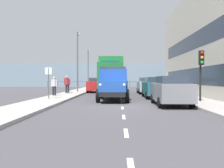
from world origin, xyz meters
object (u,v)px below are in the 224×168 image
Objects in this scene: truck_vintage_blue at (113,84)px; car_grey_kerbside_near at (171,90)px; car_teal_kerbside_1 at (155,87)px; street_sign at (49,77)px; car_red_oppositeside_0 at (96,85)px; pedestrian_couple_a at (54,84)px; lamp_post_far at (88,65)px; pedestrian_near_railing at (67,83)px; car_silver_kerbside_2 at (147,85)px; lamp_post_promenade at (78,56)px; lorry_cargo_green at (111,74)px; traffic_light_near at (201,65)px; pedestrian_in_dark_coat at (68,83)px.

truck_vintage_blue reaches higher than car_grey_kerbside_near.
street_sign is (8.10, 2.57, 0.79)m from car_teal_kerbside_1.
car_red_oppositeside_0 is 2.70× the size of pedestrian_couple_a.
pedestrian_near_railing is at bearing 88.40° from lamp_post_far.
pedestrian_near_railing is (8.22, 1.86, 0.30)m from car_silver_kerbside_2.
lamp_post_promenade is at bearing -11.67° from car_silver_kerbside_2.
lorry_cargo_green reaches higher than car_teal_kerbside_1.
traffic_light_near reaches higher than car_grey_kerbside_near.
car_teal_kerbside_1 is 2.42× the size of pedestrian_near_railing.
car_teal_kerbside_1 is at bearing -90.00° from car_grey_kerbside_near.
car_silver_kerbside_2 is (-0.00, -11.13, -0.00)m from car_grey_kerbside_near.
truck_vintage_blue is 3.39× the size of pedestrian_in_dark_coat.
street_sign is at bearing 45.37° from car_silver_kerbside_2.
car_grey_kerbside_near is 2.51× the size of pedestrian_couple_a.
car_grey_kerbside_near is 12.40m from pedestrian_near_railing.
truck_vintage_blue reaches higher than street_sign.
lamp_post_far reaches higher than pedestrian_couple_a.
car_grey_kerbside_near is at bearing 108.78° from lorry_cargo_green.
traffic_light_near is at bearing -152.22° from car_grey_kerbside_near.
lamp_post_far reaches higher than car_grey_kerbside_near.
car_grey_kerbside_near is 24.29m from lamp_post_far.
lamp_post_far reaches higher than street_sign.
lorry_cargo_green is 7.04m from pedestrian_couple_a.
car_red_oppositeside_0 is (5.67, -8.20, 0.00)m from car_teal_kerbside_1.
pedestrian_near_railing reaches higher than car_silver_kerbside_2.
lamp_post_promenade is at bearing -92.16° from street_sign.
lamp_post_promenade is 3.04× the size of street_sign.
truck_vintage_blue reaches higher than car_silver_kerbside_2.
car_teal_kerbside_1 is at bearing 90.00° from car_silver_kerbside_2.
pedestrian_in_dark_coat reaches higher than car_silver_kerbside_2.
car_silver_kerbside_2 is 0.88× the size of car_red_oppositeside_0.
traffic_light_near reaches higher than car_teal_kerbside_1.
car_grey_kerbside_near is 8.65m from street_sign.
lamp_post_promenade is at bearing -49.50° from traffic_light_near.
car_red_oppositeside_0 is 8.11m from pedestrian_couple_a.
pedestrian_couple_a is at bearing 46.39° from lorry_cargo_green.
pedestrian_in_dark_coat is at bearing -81.09° from pedestrian_near_railing.
truck_vintage_blue is 11.12m from lamp_post_promenade.
car_grey_kerbside_near is 11.13m from car_silver_kerbside_2.
lamp_post_far is at bearing -65.19° from traffic_light_near.
car_grey_kerbside_near is 0.95× the size of car_teal_kerbside_1.
lamp_post_promenade is (3.93, -1.55, 2.12)m from lorry_cargo_green.
traffic_light_near reaches higher than car_red_oppositeside_0.
truck_vintage_blue is 1.32× the size of car_teal_kerbside_1.
lamp_post_far is (-0.62, -11.98, 2.70)m from pedestrian_in_dark_coat.
pedestrian_couple_a is (2.93, 7.56, 0.20)m from car_red_oppositeside_0.
car_red_oppositeside_0 is at bearing -78.24° from truck_vintage_blue.
street_sign is (4.67, 0.00, 0.50)m from truck_vintage_blue.
car_teal_kerbside_1 is 0.70× the size of lamp_post_far.
lorry_cargo_green is 11.87m from car_grey_kerbside_near.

